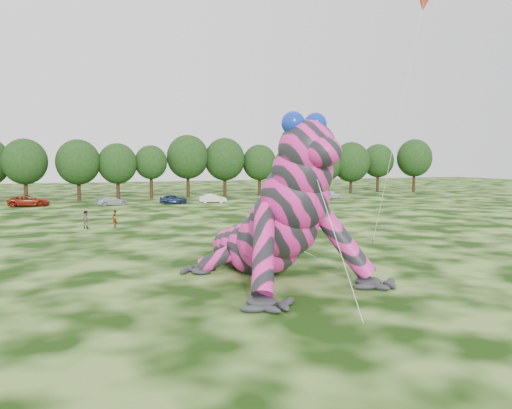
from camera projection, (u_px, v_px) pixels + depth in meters
The scene contains 25 objects.
ground at pixel (281, 277), 27.35m from camera, with size 240.00×240.00×0.00m, color #16330A.
inflatable_gecko at pixel (257, 196), 28.10m from camera, with size 14.79×17.56×8.78m, color #DC2189, non-canonical shape.
flying_kite at pixel (420, 20), 35.61m from camera, with size 2.91×3.16×18.49m.
tree_6 at pixel (25, 170), 74.07m from camera, with size 6.52×5.86×9.49m, color black, non-canonical shape.
tree_7 at pixel (78, 170), 76.71m from camera, with size 6.68×6.01×9.48m, color black, non-canonical shape.
tree_8 at pixel (118, 171), 78.89m from camera, with size 6.14×5.53×8.94m, color black, non-canonical shape.
tree_9 at pixel (151, 172), 81.02m from camera, with size 5.27×4.74×8.68m, color black, non-canonical shape.
tree_10 at pixel (188, 166), 84.24m from camera, with size 7.09×6.38×10.50m, color black, non-canonical shape.
tree_11 at pixel (225, 167), 86.06m from camera, with size 7.01×6.31×10.07m, color black, non-canonical shape.
tree_12 at pixel (259, 170), 87.79m from camera, with size 5.99×5.39×8.97m, color black, non-canonical shape.
tree_13 at pixel (298, 167), 89.57m from camera, with size 6.83×6.15×10.13m, color black, non-canonical shape.
tree_14 at pixel (325, 168), 93.24m from camera, with size 6.82×6.14×9.40m, color black, non-canonical shape.
tree_15 at pixel (351, 168), 94.03m from camera, with size 7.17×6.45×9.63m, color black, non-canonical shape.
tree_16 at pixel (378, 168), 97.90m from camera, with size 6.26×5.63×9.37m, color black, non-canonical shape.
tree_17 at pixel (414, 166), 97.52m from camera, with size 6.98×6.28×10.30m, color black, non-canonical shape.
car_2 at pixel (29, 201), 67.97m from camera, with size 2.49×5.40×1.50m, color maroon.
car_3 at pixel (112, 201), 69.29m from camera, with size 1.76×4.33×1.26m, color #AAB0B3.
car_4 at pixel (173, 199), 71.99m from camera, with size 1.59×3.96×1.35m, color #151F43.
car_5 at pixel (213, 198), 73.57m from camera, with size 1.39×3.98×1.31m, color silver.
car_6 at pixel (282, 195), 80.85m from camera, with size 2.25×4.87×1.35m, color #2A2A2D.
car_7 at pixel (330, 195), 80.77m from camera, with size 1.84×4.53×1.31m, color silver.
spectator_3 at pixel (270, 204), 62.35m from camera, with size 0.98×0.41×1.67m, color gray.
spectator_1 at pixel (86, 220), 46.26m from camera, with size 0.82×0.64×1.68m, color gray.
spectator_0 at pixel (114, 219), 47.02m from camera, with size 0.61×0.40×1.66m, color gray.
spectator_2 at pixel (272, 208), 56.90m from camera, with size 1.16×0.67×1.79m, color gray.
Camera 1 is at (-10.44, -24.80, 6.47)m, focal length 35.00 mm.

